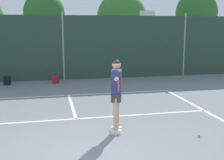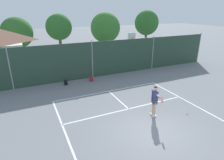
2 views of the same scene
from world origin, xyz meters
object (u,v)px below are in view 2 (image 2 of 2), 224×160
Objects in this scene: basketball_hoop at (131,45)px; tennis_ball at (187,114)px; backpack_black at (66,83)px; backpack_red at (91,79)px; tennis_player at (155,98)px.

tennis_ball is at bearing -101.58° from basketball_hoop.
basketball_hoop reaches higher than backpack_black.
backpack_black and backpack_red have the same top height.
tennis_player is 4.01× the size of backpack_red.
tennis_player is 4.01× the size of backpack_black.
backpack_black is (-5.46, 7.72, 0.16)m from tennis_ball.
backpack_red is (-1.36, 6.96, -0.92)m from tennis_player.
basketball_hoop is 6.29m from backpack_red.
tennis_ball is at bearing -66.89° from backpack_red.
backpack_red is at bearing 101.06° from tennis_player.
tennis_ball is 0.14× the size of backpack_black.
basketball_hoop is 8.21m from backpack_black.
backpack_black is at bearing -161.91° from basketball_hoop.
tennis_ball is 0.14× the size of backpack_red.
basketball_hoop is 53.79× the size of tennis_ball.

